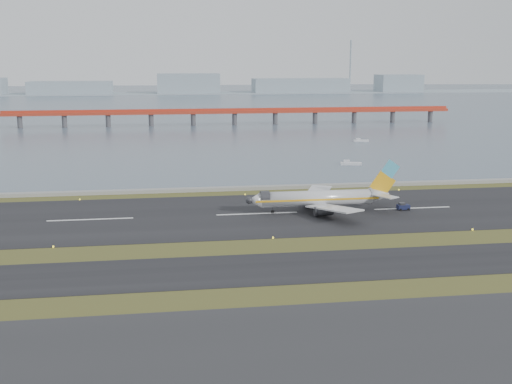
# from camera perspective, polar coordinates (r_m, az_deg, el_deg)

# --- Properties ---
(ground) EXTENTS (1000.00, 1000.00, 0.00)m
(ground) POSITION_cam_1_polar(r_m,az_deg,el_deg) (129.03, 2.10, -5.07)
(ground) COLOR #394418
(ground) RESTS_ON ground
(apron_strip) EXTENTS (1000.00, 50.00, 0.10)m
(apron_strip) POSITION_cam_1_polar(r_m,az_deg,el_deg) (79.46, 9.70, -16.34)
(apron_strip) COLOR #2A2A2C
(apron_strip) RESTS_ON ground
(taxiway_strip) EXTENTS (1000.00, 18.00, 0.10)m
(taxiway_strip) POSITION_cam_1_polar(r_m,az_deg,el_deg) (117.79, 3.18, -6.71)
(taxiway_strip) COLOR black
(taxiway_strip) RESTS_ON ground
(runway_strip) EXTENTS (1000.00, 45.00, 0.10)m
(runway_strip) POSITION_cam_1_polar(r_m,az_deg,el_deg) (157.58, 0.10, -1.95)
(runway_strip) COLOR black
(runway_strip) RESTS_ON ground
(seawall) EXTENTS (1000.00, 2.50, 1.00)m
(seawall) POSITION_cam_1_polar(r_m,az_deg,el_deg) (186.51, -1.28, 0.33)
(seawall) COLOR gray
(seawall) RESTS_ON ground
(bay_water) EXTENTS (1400.00, 800.00, 1.30)m
(bay_water) POSITION_cam_1_polar(r_m,az_deg,el_deg) (583.07, -6.29, 7.94)
(bay_water) COLOR #4D5E6F
(bay_water) RESTS_ON ground
(red_pier) EXTENTS (260.00, 5.00, 10.20)m
(red_pier) POSITION_cam_1_polar(r_m,az_deg,el_deg) (375.09, -1.92, 7.09)
(red_pier) COLOR #B7341F
(red_pier) RESTS_ON ground
(far_shoreline) EXTENTS (1400.00, 80.00, 60.50)m
(far_shoreline) POSITION_cam_1_polar(r_m,az_deg,el_deg) (742.98, -5.75, 9.20)
(far_shoreline) COLOR #8F9FA9
(far_shoreline) RESTS_ON ground
(airliner) EXTENTS (38.52, 32.89, 12.80)m
(airliner) POSITION_cam_1_polar(r_m,az_deg,el_deg) (160.06, 5.91, -0.55)
(airliner) COLOR silver
(airliner) RESTS_ON ground
(pushback_tug) EXTENTS (3.15, 1.95, 1.97)m
(pushback_tug) POSITION_cam_1_polar(r_m,az_deg,el_deg) (165.47, 12.94, -1.27)
(pushback_tug) COLOR #161B3D
(pushback_tug) RESTS_ON ground
(workboat_near) EXTENTS (7.82, 4.03, 1.82)m
(workboat_near) POSITION_cam_1_polar(r_m,az_deg,el_deg) (233.71, 8.38, 2.53)
(workboat_near) COLOR silver
(workboat_near) RESTS_ON ground
(workboat_far) EXTENTS (7.04, 3.01, 1.66)m
(workboat_far) POSITION_cam_1_polar(r_m,az_deg,el_deg) (301.65, 9.29, 4.53)
(workboat_far) COLOR silver
(workboat_far) RESTS_ON ground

